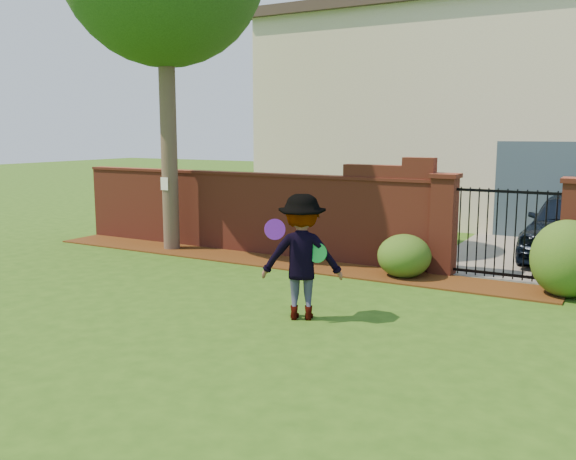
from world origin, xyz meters
The scene contains 15 objects.
ground centered at (0.00, 0.00, -0.01)m, with size 80.00×80.00×0.01m, color #2B5214.
mulch_bed centered at (-0.95, 3.34, 0.01)m, with size 11.10×1.08×0.03m, color #3D1F0B.
brick_wall centered at (-2.01, 4.00, 0.93)m, with size 8.70×0.31×2.16m.
pillar_left centered at (2.40, 4.00, 0.96)m, with size 0.50×0.50×1.88m.
pillar_right centered at (4.60, 4.00, 0.96)m, with size 0.50×0.50×1.88m.
iron_gate centered at (3.50, 4.00, 0.85)m, with size 1.78×0.03×1.60m.
driveway centered at (3.50, 8.00, 0.01)m, with size 3.20×8.00×0.01m, color slate.
house centered at (1.00, 12.00, 3.16)m, with size 12.40×6.40×6.30m.
car centered at (4.37, 6.55, 0.71)m, with size 1.69×4.19×1.43m, color black.
paper_notice centered at (-3.60, 3.21, 1.50)m, with size 0.20×0.01×0.28m, color white.
shrub_left centered at (1.87, 3.38, 0.40)m, with size 0.97×0.97×0.80m, color #255218.
shrub_middle centered at (4.57, 3.39, 0.63)m, with size 1.14×1.14×1.25m, color #255218.
man centered at (1.44, 0.25, 0.89)m, with size 1.15×0.66×1.78m, color gray.
frisbee_purple centered at (1.22, -0.11, 1.32)m, with size 0.29×0.29×0.03m, color purple.
frisbee_green centered at (1.69, 0.24, 0.98)m, with size 0.28×0.28×0.03m, color green.
Camera 1 is at (5.47, -7.21, 2.63)m, focal length 38.46 mm.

